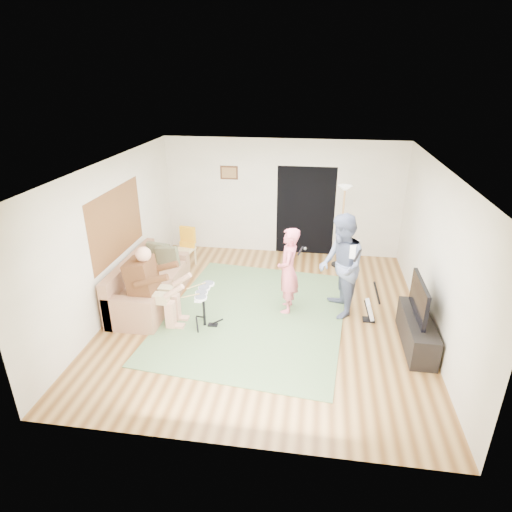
{
  "coord_description": "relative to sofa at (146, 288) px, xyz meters",
  "views": [
    {
      "loc": [
        0.8,
        -6.65,
        4.07
      ],
      "look_at": [
        -0.22,
        0.3,
        1.02
      ],
      "focal_mm": 30.0,
      "sensor_mm": 36.0,
      "label": 1
    }
  ],
  "objects": [
    {
      "name": "drummer",
      "position": [
        0.43,
        -0.65,
        0.26
      ],
      "size": [
        0.92,
        0.51,
        1.42
      ],
      "color": "#4F2C16",
      "rests_on": "sofa"
    },
    {
      "name": "floor",
      "position": [
        2.3,
        -0.13,
        -0.29
      ],
      "size": [
        6.0,
        6.0,
        0.0
      ],
      "primitive_type": "plane",
      "color": "brown",
      "rests_on": "ground"
    },
    {
      "name": "microphone",
      "position": [
        2.87,
        0.1,
        0.9
      ],
      "size": [
        0.06,
        0.06,
        0.24
      ],
      "primitive_type": null,
      "color": "black",
      "rests_on": "singer"
    },
    {
      "name": "sofa",
      "position": [
        0.0,
        0.0,
        0.0
      ],
      "size": [
        0.89,
        2.17,
        0.88
      ],
      "color": "#94674A",
      "rests_on": "floor"
    },
    {
      "name": "tv_cabinet",
      "position": [
        4.8,
        -0.71,
        -0.04
      ],
      "size": [
        0.4,
        1.4,
        0.5
      ],
      "primitive_type": "cube",
      "color": "black",
      "rests_on": "floor"
    },
    {
      "name": "picture_frame",
      "position": [
        1.05,
        2.86,
        1.61
      ],
      "size": [
        0.42,
        0.03,
        0.32
      ],
      "primitive_type": "cube",
      "color": "#3F2314",
      "rests_on": "walls"
    },
    {
      "name": "drum_kit",
      "position": [
        1.3,
        -0.65,
        0.02
      ],
      "size": [
        0.39,
        0.7,
        0.72
      ],
      "color": "black",
      "rests_on": "floor"
    },
    {
      "name": "area_rug",
      "position": [
        2.11,
        -0.17,
        -0.28
      ],
      "size": [
        3.48,
        4.17,
        0.02
      ],
      "primitive_type": "cube",
      "rotation": [
        0.0,
        0.0,
        -0.1
      ],
      "color": "#4F6E43",
      "rests_on": "floor"
    },
    {
      "name": "guitarist",
      "position": [
        3.58,
        0.12,
        0.64
      ],
      "size": [
        0.87,
        1.03,
        1.87
      ],
      "primitive_type": "imported",
      "rotation": [
        0.0,
        0.0,
        -1.37
      ],
      "color": "slate",
      "rests_on": "floor"
    },
    {
      "name": "torchiere_lamp",
      "position": [
        3.67,
        2.24,
        0.97
      ],
      "size": [
        0.33,
        0.33,
        1.85
      ],
      "color": "black",
      "rests_on": "floor"
    },
    {
      "name": "singer",
      "position": [
        2.67,
        0.1,
        0.51
      ],
      "size": [
        0.38,
        0.58,
        1.6
      ],
      "primitive_type": "imported",
      "rotation": [
        0.0,
        0.0,
        -1.57
      ],
      "color": "#EA6678",
      "rests_on": "floor"
    },
    {
      "name": "window_blinds",
      "position": [
        -0.45,
        0.07,
        1.26
      ],
      "size": [
        0.0,
        2.05,
        2.05
      ],
      "primitive_type": "plane",
      "rotation": [
        1.57,
        0.0,
        1.57
      ],
      "color": "brown",
      "rests_on": "walls"
    },
    {
      "name": "walls",
      "position": [
        2.3,
        -0.13,
        1.06
      ],
      "size": [
        5.5,
        6.0,
        2.7
      ],
      "primitive_type": null,
      "color": "silver",
      "rests_on": "floor"
    },
    {
      "name": "doorway",
      "position": [
        2.85,
        2.86,
        0.76
      ],
      "size": [
        2.1,
        0.0,
        2.1
      ],
      "primitive_type": "plane",
      "rotation": [
        1.57,
        0.0,
        0.0
      ],
      "color": "black",
      "rests_on": "walls"
    },
    {
      "name": "guitar_held",
      "position": [
        3.78,
        0.12,
        0.98
      ],
      "size": [
        0.27,
        0.61,
        0.26
      ],
      "primitive_type": null,
      "rotation": [
        0.0,
        0.0,
        -0.26
      ],
      "color": "white",
      "rests_on": "guitarist"
    },
    {
      "name": "guitar_spare",
      "position": [
        4.14,
        -0.06,
        -0.07
      ],
      "size": [
        0.28,
        0.25,
        0.77
      ],
      "color": "black",
      "rests_on": "floor"
    },
    {
      "name": "television",
      "position": [
        4.75,
        -0.71,
        0.56
      ],
      "size": [
        0.06,
        1.02,
        0.58
      ],
      "primitive_type": "cube",
      "color": "black",
      "rests_on": "tv_cabinet"
    },
    {
      "name": "dining_chair",
      "position": [
        0.25,
        1.71,
        0.03
      ],
      "size": [
        0.44,
        0.46,
        0.89
      ],
      "rotation": [
        0.0,
        0.0,
        -0.18
      ],
      "color": "#CEBB86",
      "rests_on": "floor"
    },
    {
      "name": "ceiling",
      "position": [
        2.3,
        -0.13,
        2.41
      ],
      "size": [
        6.0,
        6.0,
        0.0
      ],
      "primitive_type": "plane",
      "rotation": [
        3.14,
        0.0,
        0.0
      ],
      "color": "white",
      "rests_on": "walls"
    }
  ]
}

